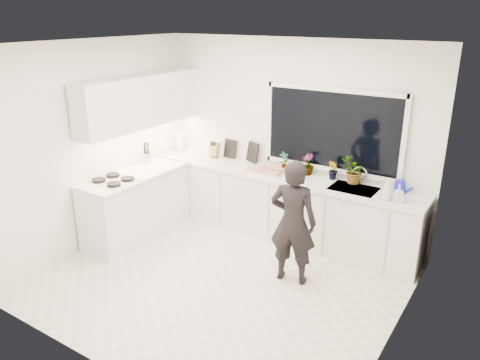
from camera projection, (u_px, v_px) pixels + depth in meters
The scene contains 25 objects.
floor at pixel (220, 280), 5.57m from camera, with size 4.00×3.50×0.02m, color beige.
wall_back at pixel (291, 138), 6.49m from camera, with size 4.00×0.02×2.70m, color white.
wall_left at pixel (93, 146), 6.14m from camera, with size 0.02×3.50×2.70m, color white.
wall_right at pixel (405, 214), 4.08m from camera, with size 0.02×3.50×2.70m, color white.
ceiling at pixel (216, 44), 4.64m from camera, with size 4.00×3.50×0.02m, color white.
window at pixel (332, 130), 6.09m from camera, with size 1.80×0.02×1.00m, color black.
base_cabinets_back at pixel (279, 206), 6.56m from camera, with size 3.92×0.58×0.88m, color white.
base_cabinets_left at pixel (136, 206), 6.55m from camera, with size 0.58×1.60×0.88m, color white.
countertop_back at pixel (280, 175), 6.40m from camera, with size 3.94×0.62×0.04m, color silver.
countertop_left at pixel (134, 175), 6.39m from camera, with size 0.62×1.60×0.04m, color silver.
upper_cabinets at pixel (141, 101), 6.41m from camera, with size 0.34×2.10×0.70m, color white.
sink at pixel (353, 192), 5.88m from camera, with size 0.58×0.42×0.14m, color silver.
faucet at pixel (360, 176), 5.98m from camera, with size 0.03×0.03×0.22m, color silver.
stovetop at pixel (113, 180), 6.11m from camera, with size 0.56×0.48×0.03m, color black.
person at pixel (293, 222), 5.33m from camera, with size 0.54×0.36×1.49m, color black.
pizza_tray at pixel (267, 171), 6.46m from camera, with size 0.50×0.37×0.03m, color silver.
pizza at pixel (267, 169), 6.46m from camera, with size 0.45×0.32×0.01m, color red.
watering_can at pixel (400, 188), 5.70m from camera, with size 0.14×0.14×0.13m, color #161FD2.
paper_towel_roll at pixel (180, 143), 7.38m from camera, with size 0.11×0.11×0.26m, color white.
knife_block at pixel (214, 150), 7.09m from camera, with size 0.13×0.10×0.22m, color #8C5A41.
utensil_crock at pixel (147, 158), 6.80m from camera, with size 0.13×0.13×0.16m, color silver.
picture_frame_large at pixel (230, 149), 7.04m from camera, with size 0.22×0.02×0.28m, color black.
picture_frame_small at pixel (253, 152), 6.84m from camera, with size 0.25×0.02×0.30m, color black.
herb_plants at pixel (337, 169), 6.08m from camera, with size 1.25×0.37×0.34m.
soap_bottles at pixel (392, 191), 5.44m from camera, with size 0.27×0.15×0.27m.
Camera 1 is at (2.83, -3.92, 3.01)m, focal length 35.00 mm.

